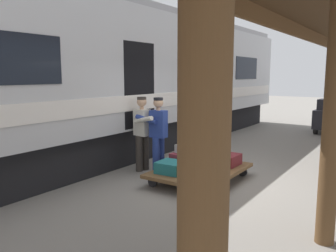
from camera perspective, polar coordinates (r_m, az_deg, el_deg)
The scene contains 16 objects.
ground_plane at distance 7.36m, azimuth 9.18°, elevation -8.98°, with size 60.00×60.00×0.00m, color gray.
train_car at distance 9.24m, azimuth -11.97°, elevation 7.46°, with size 3.02×18.87×4.00m.
luggage_cart at distance 7.22m, azimuth 5.32°, elevation -7.33°, with size 1.47×2.13×0.27m.
suitcase_yellow_case at distance 6.52m, azimuth 5.37°, elevation -7.34°, with size 0.52×0.54×0.30m, color gold.
suitcase_burgundy_valise at distance 7.33m, azimuth 3.08°, elevation -5.55°, with size 0.51×0.59×0.29m, color maroon.
suitcase_orange_carryall at distance 7.04m, azimuth 7.70°, elevation -6.70°, with size 0.37×0.58×0.18m, color #CC6B23.
suitcase_brown_leather at distance 7.83m, azimuth 5.32°, elevation -4.79°, with size 0.37×0.54×0.26m, color brown.
suitcase_teal_softside at distance 6.87m, azimuth 0.50°, elevation -6.81°, with size 0.50×0.50×0.22m, color #1E666B.
suitcase_maroon_trunk at distance 7.54m, azimuth 9.73°, elevation -5.50°, with size 0.47×0.54×0.23m, color maroon.
suitcase_black_hardshell at distance 7.75m, azimuth 5.35°, elevation -3.30°, with size 0.35×0.49×0.17m, color black.
suitcase_navy_fabric at distance 7.69m, azimuth 5.63°, elevation -1.76°, with size 0.32×0.37×0.26m, color navy.
suitcase_gray_aluminum at distance 7.31m, azimuth 2.96°, elevation -3.72°, with size 0.30×0.38×0.17m, color #9EA0A5.
suitcase_slate_roller at distance 7.71m, azimuth 5.55°, elevation -0.20°, with size 0.43×0.54×0.15m, color #4C515B.
porter_in_overalls at distance 7.65m, azimuth -1.72°, elevation -1.09°, with size 0.68×0.45×1.70m.
porter_by_door at distance 7.87m, azimuth -4.21°, elevation -0.83°, with size 0.70×0.48×1.70m.
baggage_tug at distance 14.36m, azimuth 25.56°, elevation 1.37°, with size 1.13×1.72×1.30m.
Camera 1 is at (-2.98, 6.37, 2.19)m, focal length 36.82 mm.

